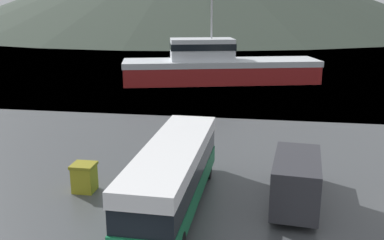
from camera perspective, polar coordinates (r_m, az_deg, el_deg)
water_surface at (r=154.70m, az=7.59°, el=11.70°), size 240.00×240.00×0.00m
tour_bus at (r=19.71m, az=-2.51°, el=-7.04°), size 2.72×10.66×3.06m
delivery_van at (r=20.75m, az=13.74°, el=-7.50°), size 2.65×6.48×2.54m
fishing_boat at (r=51.77m, az=3.44°, el=7.24°), size 23.95×11.19×9.68m
storage_bin at (r=22.42m, az=-14.17°, el=-7.41°), size 1.16×1.10×1.46m
small_boat at (r=54.19m, az=6.64°, el=5.81°), size 5.85×4.22×0.83m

